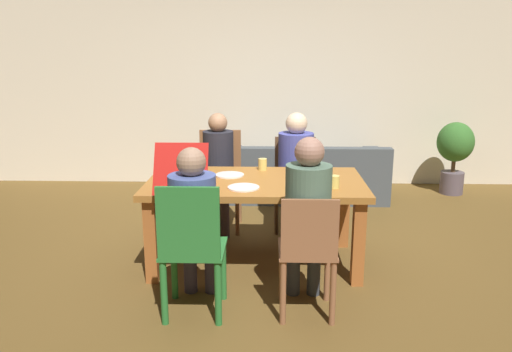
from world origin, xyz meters
name	(u,v)px	position (x,y,z in m)	size (l,w,h in m)	color
ground_plane	(256,262)	(0.00, 0.00, 0.00)	(20.00, 20.00, 0.00)	brown
back_wall	(262,76)	(0.00, 2.79, 1.47)	(7.72, 0.12, 2.93)	beige
dining_table	(256,192)	(0.00, 0.00, 0.64)	(1.81, 1.00, 0.74)	#A3672A
chair_0	(220,174)	(-0.40, 0.96, 0.55)	(0.45, 0.45, 1.00)	brown
person_0	(218,163)	(-0.40, 0.81, 0.70)	(0.31, 0.48, 1.20)	#443943
chair_1	(192,248)	(-0.40, -0.95, 0.51)	(0.43, 0.43, 0.97)	#297431
person_1	(194,215)	(-0.40, -0.80, 0.70)	(0.32, 0.50, 1.18)	#40344B
chair_2	(295,178)	(0.38, 0.96, 0.52)	(0.44, 0.41, 0.93)	brown
person_2	(296,162)	(0.38, 0.82, 0.71)	(0.35, 0.56, 1.21)	#3C3137
chair_3	(308,252)	(0.38, -0.92, 0.49)	(0.39, 0.40, 0.89)	#905C3B
person_3	(307,211)	(0.38, -0.80, 0.74)	(0.31, 0.47, 1.25)	#363C44
pizza_box_0	(187,181)	(-0.54, -0.24, 0.79)	(0.40, 0.59, 0.39)	red
plate_0	(230,175)	(-0.23, 0.15, 0.75)	(0.25, 0.25, 0.01)	white
plate_1	(244,187)	(-0.09, -0.26, 0.75)	(0.25, 0.25, 0.01)	white
drinking_glass_0	(263,164)	(0.05, 0.37, 0.79)	(0.08, 0.08, 0.11)	#E4C761
drinking_glass_1	(334,182)	(0.63, -0.23, 0.79)	(0.08, 0.08, 0.10)	#E1CD63
couch	(304,177)	(0.54, 2.03, 0.25)	(2.00, 0.90, 0.69)	#495056
potted_plant	(455,150)	(2.46, 2.26, 0.57)	(0.46, 0.46, 0.92)	#5B4E57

